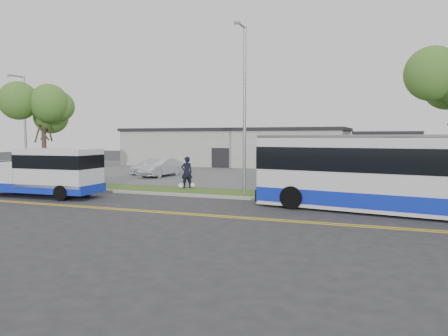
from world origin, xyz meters
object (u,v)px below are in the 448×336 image
at_px(transit_bus, 397,174).
at_px(parked_car_b, 150,166).
at_px(streetlight_near, 244,104).
at_px(parked_car_a, 160,167).
at_px(tree_west, 43,112).
at_px(shuttle_bus, 49,171).
at_px(streetlight_far, 24,123).
at_px(pedestrian, 187,172).

distance_m(transit_bus, parked_car_b, 24.24).
distance_m(streetlight_near, parked_car_a, 13.45).
bearing_deg(tree_west, transit_bus, -9.02).
bearing_deg(transit_bus, shuttle_bus, -166.05).
xyz_separation_m(streetlight_far, shuttle_bus, (8.96, -7.19, -3.03)).
bearing_deg(streetlight_near, pedestrian, 163.39).
distance_m(tree_west, shuttle_bus, 7.93).
relative_size(tree_west, shuttle_bus, 0.97).
height_order(transit_bus, parked_car_a, transit_bus).
bearing_deg(streetlight_far, parked_car_a, 30.14).
height_order(shuttle_bus, pedestrian, shuttle_bus).
distance_m(streetlight_far, transit_bus, 27.89).
xyz_separation_m(transit_bus, pedestrian, (-12.39, 4.47, -0.64)).
xyz_separation_m(tree_west, pedestrian, (10.73, 0.80, -4.02)).
bearing_deg(streetlight_near, transit_bus, -21.50).
relative_size(tree_west, streetlight_far, 0.86).
bearing_deg(parked_car_b, streetlight_far, -133.31).
bearing_deg(pedestrian, transit_bus, 116.40).
bearing_deg(pedestrian, tree_west, -39.49).
height_order(tree_west, pedestrian, tree_west).
relative_size(tree_west, streetlight_near, 0.73).
bearing_deg(parked_car_b, shuttle_bus, -82.15).
xyz_separation_m(pedestrian, parked_car_a, (-5.64, 6.69, -0.25)).
relative_size(tree_west, parked_car_a, 1.50).
bearing_deg(streetlight_near, parked_car_a, 141.21).
relative_size(streetlight_far, parked_car_b, 1.75).
relative_size(transit_bus, parked_car_b, 2.79).
xyz_separation_m(transit_bus, parked_car_b, (-20.27, 13.26, -0.98)).
bearing_deg(streetlight_far, streetlight_near, -8.05).
distance_m(streetlight_far, parked_car_b, 10.73).
height_order(streetlight_near, pedestrian, streetlight_near).
relative_size(streetlight_near, pedestrian, 4.72).
distance_m(streetlight_near, pedestrian, 6.07).
relative_size(streetlight_near, parked_car_b, 2.07).
distance_m(pedestrian, parked_car_a, 8.76).
relative_size(tree_west, parked_car_b, 1.51).
xyz_separation_m(streetlight_far, transit_bus, (27.12, -5.89, -2.73)).
distance_m(shuttle_bus, transit_bus, 18.21).
bearing_deg(shuttle_bus, parked_car_a, 87.32).
bearing_deg(streetlight_near, shuttle_bus, -155.84).
height_order(tree_west, transit_bus, tree_west).
distance_m(tree_west, parked_car_b, 10.91).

